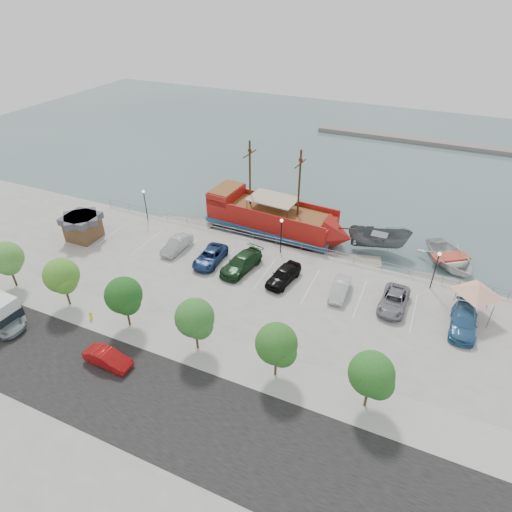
% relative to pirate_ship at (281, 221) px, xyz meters
% --- Properties ---
extents(ground, '(160.00, 160.00, 0.00)m').
position_rel_pirate_ship_xyz_m(ground, '(2.03, -11.82, -1.97)').
color(ground, '#445B5D').
extents(land_slab, '(100.00, 58.00, 1.20)m').
position_rel_pirate_ship_xyz_m(land_slab, '(2.03, -32.82, -1.57)').
color(land_slab, gray).
rests_on(land_slab, ground).
extents(street, '(100.00, 8.00, 0.04)m').
position_rel_pirate_ship_xyz_m(street, '(2.03, -27.82, -0.96)').
color(street, black).
rests_on(street, land_slab).
extents(sidewalk, '(100.00, 4.00, 0.05)m').
position_rel_pirate_ship_xyz_m(sidewalk, '(2.03, -21.82, -0.95)').
color(sidewalk, '#9D9C98').
rests_on(sidewalk, land_slab).
extents(seawall_railing, '(50.00, 0.06, 1.00)m').
position_rel_pirate_ship_xyz_m(seawall_railing, '(2.03, -4.02, -0.44)').
color(seawall_railing, gray).
rests_on(seawall_railing, land_slab).
extents(far_shore, '(40.00, 3.00, 0.80)m').
position_rel_pirate_ship_xyz_m(far_shore, '(12.03, 43.18, -1.57)').
color(far_shore, gray).
rests_on(far_shore, ground).
extents(pirate_ship, '(18.82, 6.48, 11.76)m').
position_rel_pirate_ship_xyz_m(pirate_ship, '(0.00, 0.00, 0.00)').
color(pirate_ship, '#A31611').
rests_on(pirate_ship, ground).
extents(patrol_boat, '(7.47, 3.93, 2.75)m').
position_rel_pirate_ship_xyz_m(patrol_boat, '(11.69, 1.12, -0.60)').
color(patrol_boat, '#595E62').
rests_on(patrol_boat, ground).
extents(speedboat, '(8.62, 9.18, 1.55)m').
position_rel_pirate_ship_xyz_m(speedboat, '(19.56, 1.37, -1.20)').
color(speedboat, silver).
rests_on(speedboat, ground).
extents(dock_west, '(7.25, 3.13, 0.40)m').
position_rel_pirate_ship_xyz_m(dock_west, '(-12.06, -2.62, -1.77)').
color(dock_west, gray).
rests_on(dock_west, ground).
extents(dock_mid, '(7.92, 3.95, 0.44)m').
position_rel_pirate_ship_xyz_m(dock_mid, '(8.99, -2.62, -1.75)').
color(dock_mid, gray).
rests_on(dock_mid, ground).
extents(dock_east, '(7.45, 2.70, 0.42)m').
position_rel_pirate_ship_xyz_m(dock_east, '(19.52, -2.62, -1.76)').
color(dock_east, gray).
rests_on(dock_east, ground).
extents(shed, '(3.66, 3.66, 2.97)m').
position_rel_pirate_ship_xyz_m(shed, '(-20.26, -11.77, 0.61)').
color(shed, brown).
rests_on(shed, land_slab).
extents(canopy_tent, '(4.58, 4.58, 3.81)m').
position_rel_pirate_ship_xyz_m(canopy_tent, '(21.75, -7.76, 2.35)').
color(canopy_tent, slate).
rests_on(canopy_tent, land_slab).
extents(street_sedan, '(4.11, 1.53, 1.34)m').
position_rel_pirate_ship_xyz_m(street_sedan, '(-4.60, -26.24, -0.30)').
color(street_sedan, '#AA0F10').
rests_on(street_sedan, street).
extents(fire_hydrant, '(0.28, 0.28, 0.80)m').
position_rel_pirate_ship_xyz_m(fire_hydrant, '(-9.64, -22.62, -0.53)').
color(fire_hydrant, yellow).
rests_on(fire_hydrant, sidewalk).
extents(lamp_post_left, '(0.36, 0.36, 4.28)m').
position_rel_pirate_ship_xyz_m(lamp_post_left, '(-15.97, -5.32, 1.97)').
color(lamp_post_left, black).
rests_on(lamp_post_left, land_slab).
extents(lamp_post_mid, '(0.36, 0.36, 4.28)m').
position_rel_pirate_ship_xyz_m(lamp_post_mid, '(2.03, -5.32, 1.97)').
color(lamp_post_mid, black).
rests_on(lamp_post_mid, land_slab).
extents(lamp_post_right, '(0.36, 0.36, 4.28)m').
position_rel_pirate_ship_xyz_m(lamp_post_right, '(18.03, -5.32, 1.97)').
color(lamp_post_right, black).
rests_on(lamp_post_right, land_slab).
extents(tree_a, '(3.30, 3.20, 5.00)m').
position_rel_pirate_ship_xyz_m(tree_a, '(-19.82, -21.89, 2.33)').
color(tree_a, '#473321').
rests_on(tree_a, sidewalk).
extents(tree_b, '(3.30, 3.20, 5.00)m').
position_rel_pirate_ship_xyz_m(tree_b, '(-12.82, -21.89, 2.33)').
color(tree_b, '#473321').
rests_on(tree_b, sidewalk).
extents(tree_c, '(3.30, 3.20, 5.00)m').
position_rel_pirate_ship_xyz_m(tree_c, '(-5.82, -21.89, 2.33)').
color(tree_c, '#473321').
rests_on(tree_c, sidewalk).
extents(tree_d, '(3.30, 3.20, 5.00)m').
position_rel_pirate_ship_xyz_m(tree_d, '(1.18, -21.89, 2.33)').
color(tree_d, '#473321').
rests_on(tree_d, sidewalk).
extents(tree_e, '(3.30, 3.20, 5.00)m').
position_rel_pirate_ship_xyz_m(tree_e, '(8.18, -21.89, 2.33)').
color(tree_e, '#473321').
rests_on(tree_e, sidewalk).
extents(tree_f, '(3.30, 3.20, 5.00)m').
position_rel_pirate_ship_xyz_m(tree_f, '(15.18, -21.89, 2.33)').
color(tree_f, '#473321').
rests_on(tree_f, sidewalk).
extents(parked_car_b, '(1.81, 4.55, 1.47)m').
position_rel_pirate_ship_xyz_m(parked_car_b, '(-8.84, -9.58, -0.23)').
color(parked_car_b, '#9FA1A4').
rests_on(parked_car_b, land_slab).
extents(parked_car_c, '(2.61, 5.24, 1.43)m').
position_rel_pirate_ship_xyz_m(parked_car_c, '(-4.23, -10.19, -0.26)').
color(parked_car_c, navy).
rests_on(parked_car_c, land_slab).
extents(parked_car_d, '(3.30, 5.98, 1.64)m').
position_rel_pirate_ship_xyz_m(parked_car_d, '(-0.58, -10.02, -0.15)').
color(parked_car_d, '#16341A').
rests_on(parked_car_d, land_slab).
extents(parked_car_e, '(2.74, 5.06, 1.63)m').
position_rel_pirate_ship_xyz_m(parked_car_e, '(4.25, -10.20, -0.15)').
color(parked_car_e, black).
rests_on(parked_car_e, land_slab).
extents(parked_car_f, '(1.59, 4.23, 1.38)m').
position_rel_pirate_ship_xyz_m(parked_car_f, '(10.02, -9.94, -0.28)').
color(parked_car_f, silver).
rests_on(parked_car_f, land_slab).
extents(parked_car_g, '(2.58, 5.21, 1.42)m').
position_rel_pirate_ship_xyz_m(parked_car_g, '(15.08, -9.70, -0.26)').
color(parked_car_g, gray).
rests_on(parked_car_g, land_slab).
extents(parked_car_h, '(2.25, 5.34, 1.54)m').
position_rel_pirate_ship_xyz_m(parked_car_h, '(21.15, -10.26, -0.20)').
color(parked_car_h, '#306190').
rests_on(parked_car_h, land_slab).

